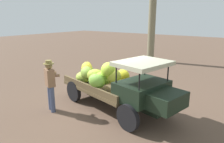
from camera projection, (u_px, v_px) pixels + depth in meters
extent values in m
plane|color=brown|center=(108.00, 101.00, 7.78)|extent=(60.00, 60.00, 0.00)
cube|color=black|center=(114.00, 95.00, 7.24)|extent=(4.00, 1.26, 0.16)
cylinder|color=black|center=(162.00, 102.00, 6.72)|extent=(0.78, 0.30, 0.77)
cylinder|color=black|center=(128.00, 118.00, 5.69)|extent=(0.78, 0.30, 0.77)
cylinder|color=black|center=(106.00, 83.00, 8.74)|extent=(0.78, 0.30, 0.77)
cylinder|color=black|center=(74.00, 91.00, 7.71)|extent=(0.78, 0.30, 0.77)
cube|color=brown|center=(106.00, 87.00, 7.52)|extent=(3.29, 2.30, 0.10)
cube|color=brown|center=(121.00, 78.00, 7.99)|extent=(2.95, 0.70, 0.22)
cube|color=brown|center=(87.00, 87.00, 6.96)|extent=(2.95, 0.70, 0.22)
cube|color=black|center=(142.00, 90.00, 6.21)|extent=(1.39, 1.71, 0.55)
cube|color=black|center=(167.00, 101.00, 5.57)|extent=(0.90, 1.19, 0.44)
cylinder|color=black|center=(168.00, 72.00, 6.16)|extent=(0.04, 0.04, 0.55)
cylinder|color=black|center=(139.00, 80.00, 5.33)|extent=(0.04, 0.04, 0.55)
cylinder|color=black|center=(145.00, 67.00, 6.80)|extent=(0.04, 0.04, 0.55)
cylinder|color=black|center=(116.00, 73.00, 5.97)|extent=(0.04, 0.04, 0.55)
cube|color=beige|center=(143.00, 63.00, 6.00)|extent=(1.51, 1.74, 0.12)
ellipsoid|color=#88AE3D|center=(87.00, 73.00, 7.45)|extent=(0.81, 0.78, 0.51)
ellipsoid|color=#92BF3A|center=(102.00, 78.00, 6.96)|extent=(0.79, 0.74, 0.54)
ellipsoid|color=gold|center=(114.00, 77.00, 6.76)|extent=(0.66, 0.63, 0.53)
ellipsoid|color=yellow|center=(87.00, 68.00, 7.92)|extent=(0.72, 0.72, 0.57)
ellipsoid|color=#80B935|center=(87.00, 70.00, 8.12)|extent=(0.81, 0.75, 0.61)
ellipsoid|color=#AED04A|center=(83.00, 77.00, 7.61)|extent=(0.61, 0.61, 0.54)
ellipsoid|color=#91AD3B|center=(85.00, 76.00, 7.89)|extent=(0.64, 0.60, 0.50)
ellipsoid|color=#A6CC36|center=(108.00, 70.00, 6.77)|extent=(0.80, 0.80, 0.59)
ellipsoid|color=gold|center=(122.00, 87.00, 6.51)|extent=(0.75, 0.76, 0.56)
ellipsoid|color=#ADBB3B|center=(95.00, 76.00, 7.12)|extent=(0.75, 0.74, 0.57)
ellipsoid|color=#7FBF40|center=(97.00, 81.00, 6.77)|extent=(0.62, 0.60, 0.62)
ellipsoid|color=#B7BE46|center=(99.00, 75.00, 7.83)|extent=(0.65, 0.56, 0.43)
ellipsoid|color=gold|center=(110.00, 73.00, 7.87)|extent=(0.70, 0.60, 0.51)
ellipsoid|color=gold|center=(123.00, 75.00, 7.41)|extent=(0.55, 0.37, 0.45)
cylinder|color=#455071|center=(50.00, 97.00, 7.01)|extent=(0.15, 0.15, 0.88)
cylinder|color=#455071|center=(53.00, 100.00, 6.80)|extent=(0.15, 0.15, 0.88)
cube|color=#8A6447|center=(50.00, 78.00, 6.72)|extent=(0.46, 0.37, 0.57)
cylinder|color=#8A6447|center=(52.00, 74.00, 6.83)|extent=(0.21, 0.41, 0.10)
cylinder|color=#8A6447|center=(53.00, 75.00, 6.66)|extent=(0.40, 0.29, 0.10)
sphere|color=olive|center=(49.00, 66.00, 6.62)|extent=(0.22, 0.22, 0.22)
cylinder|color=olive|center=(49.00, 64.00, 6.60)|extent=(0.34, 0.34, 0.02)
cylinder|color=olive|center=(48.00, 62.00, 6.58)|extent=(0.20, 0.20, 0.10)
cube|color=olive|center=(90.00, 80.00, 9.50)|extent=(0.60, 0.64, 0.52)
cylinder|color=#7B7559|center=(152.00, 15.00, 14.09)|extent=(0.49, 0.49, 6.40)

